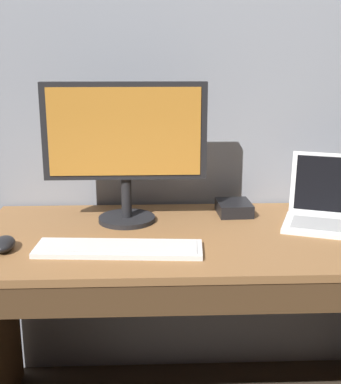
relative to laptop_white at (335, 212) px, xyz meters
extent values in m
cube|color=gray|center=(-0.46, 0.30, 0.57)|extent=(4.87, 0.04, 2.65)
cube|color=olive|center=(-0.46, -0.07, -0.06)|extent=(1.44, 0.67, 0.02)
cube|color=#4E351E|center=(-0.46, -0.39, -0.11)|extent=(1.38, 0.02, 0.09)
cube|color=white|center=(-0.01, -0.04, -0.04)|extent=(0.38, 0.31, 0.01)
cube|color=#ACACAC|center=(-0.02, -0.05, -0.03)|extent=(0.30, 0.22, 0.00)
cube|color=white|center=(0.03, 0.08, 0.07)|extent=(0.31, 0.16, 0.21)
cube|color=black|center=(0.03, 0.08, 0.08)|extent=(0.28, 0.14, 0.19)
cylinder|color=black|center=(-0.70, 0.07, -0.04)|extent=(0.20, 0.20, 0.02)
cylinder|color=black|center=(-0.70, 0.07, 0.04)|extent=(0.03, 0.03, 0.14)
cube|color=black|center=(-0.70, 0.06, 0.27)|extent=(0.54, 0.03, 0.32)
cube|color=#C67F2D|center=(-0.70, 0.04, 0.27)|extent=(0.50, 0.00, 0.29)
cube|color=white|center=(-0.72, -0.21, -0.04)|extent=(0.50, 0.17, 0.02)
cube|color=silver|center=(-0.72, -0.21, -0.03)|extent=(0.47, 0.15, 0.00)
ellipsoid|color=black|center=(-1.05, -0.19, -0.03)|extent=(0.08, 0.12, 0.04)
cube|color=black|center=(-0.32, 0.14, -0.02)|extent=(0.12, 0.15, 0.04)
camera|label=1|loc=(-0.62, -1.65, 0.53)|focal=48.95mm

